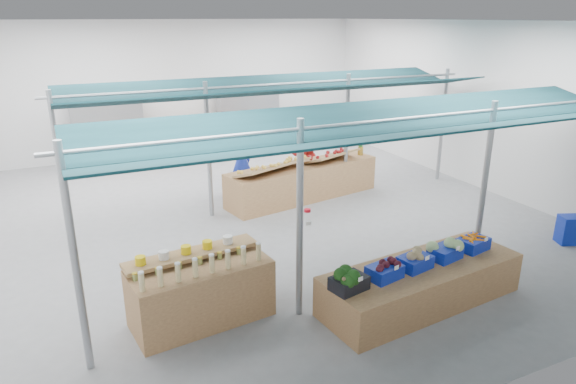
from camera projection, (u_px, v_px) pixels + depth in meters
name	position (u px, v px, depth m)	size (l,w,h in m)	color
floor	(261.00, 215.00, 11.65)	(13.00, 13.00, 0.00)	slate
hall	(236.00, 90.00, 12.02)	(13.00, 13.00, 13.00)	silver
pole_grid	(330.00, 152.00, 9.86)	(10.00, 4.60, 3.00)	gray
awnings	(331.00, 102.00, 9.55)	(9.50, 7.08, 0.30)	black
back_shelving_left	(109.00, 131.00, 15.47)	(2.00, 0.50, 2.00)	#B23F33
back_shelving_right	(248.00, 119.00, 17.27)	(2.00, 0.50, 2.00)	#B23F33
bottle_shelf	(200.00, 290.00, 7.53)	(2.11, 1.39, 1.17)	brown
veg_counter	(421.00, 284.00, 8.02)	(3.34, 1.11, 0.65)	brown
fruit_counter	(303.00, 182.00, 12.64)	(3.98, 0.95, 0.85)	brown
far_counter	(168.00, 147.00, 16.00)	(4.56, 0.91, 0.82)	brown
crate_stack	(571.00, 230.00, 10.16)	(0.47, 0.33, 0.57)	#0F26A5
vendor_left	(241.00, 162.00, 12.98)	(0.58, 0.38, 1.59)	#192EA8
vendor_right	(305.00, 154.00, 13.70)	(0.77, 0.60, 1.59)	maroon
crate_broccoli	(349.00, 279.00, 7.16)	(0.56, 0.45, 0.35)	black
crate_beets	(385.00, 270.00, 7.49)	(0.56, 0.45, 0.29)	#0F26A5
crate_celeriac	(415.00, 260.00, 7.78)	(0.56, 0.45, 0.31)	#0F26A5
crate_cabbage	(445.00, 249.00, 8.09)	(0.56, 0.45, 0.35)	#0F26A5
crate_carrots	(473.00, 243.00, 8.42)	(0.56, 0.45, 0.29)	#0F26A5
sparrow	(346.00, 280.00, 6.97)	(0.12, 0.09, 0.11)	brown
pole_ribbon	(307.00, 212.00, 8.89)	(0.12, 0.12, 0.28)	red
apple_heap_yellow	(273.00, 166.00, 11.85)	(2.02, 1.33, 0.27)	#997247
apple_heap_red	(331.00, 154.00, 12.81)	(1.65, 1.18, 0.27)	#997247
pineapple	(361.00, 148.00, 13.35)	(0.14, 0.14, 0.39)	#8C6019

